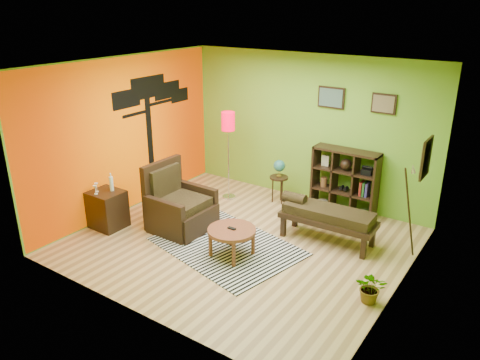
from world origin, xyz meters
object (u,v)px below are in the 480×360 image
Objects in this scene: cube_shelf at (345,182)px; bench at (326,215)px; coffee_table at (232,233)px; potted_plant at (371,291)px; armchair at (179,209)px; globe_table at (279,171)px; floor_lamp at (228,129)px; side_cabinet at (107,209)px.

cube_shelf reaches higher than bench.
potted_plant is at bearing 1.05° from coffee_table.
armchair reaches higher than globe_table.
potted_plant is (2.17, 0.04, -0.22)m from coffee_table.
coffee_table is 0.43× the size of floor_lamp.
potted_plant is (1.39, -2.42, -0.43)m from cube_shelf.
armchair is 3.03m from cube_shelf.
coffee_table is at bearing -78.85° from globe_table.
side_cabinet is at bearing -153.55° from bench.
armchair is 0.66× the size of floor_lamp.
floor_lamp is at bearing 66.31° from side_cabinet.
globe_table is at bearing -166.52° from cube_shelf.
floor_lamp is 1.44× the size of cube_shelf.
floor_lamp is 2.37m from cube_shelf.
coffee_table is 1.58m from bench.
coffee_table is 2.49m from floor_lamp.
cube_shelf reaches higher than armchair.
side_cabinet is at bearing -137.50° from cube_shelf.
side_cabinet is 0.81× the size of cube_shelf.
coffee_table is 0.85× the size of globe_table.
bench is (2.32, -0.58, -0.94)m from floor_lamp.
cube_shelf is 2.82m from potted_plant.
floor_lamp reaches higher than globe_table.
floor_lamp is at bearing 166.08° from bench.
bench is at bearing 135.03° from potted_plant.
globe_table is at bearing 140.66° from potted_plant.
potted_plant is at bearing -60.18° from cube_shelf.
side_cabinet is at bearing -113.69° from floor_lamp.
cube_shelf is 0.76× the size of bench.
cube_shelf is 2.76× the size of potted_plant.
floor_lamp reaches higher than potted_plant.
coffee_table is 2.23m from globe_table.
floor_lamp is 2.57m from bench.
floor_lamp is at bearing 92.02° from armchair.
globe_table is 1.98× the size of potted_plant.
side_cabinet is 2.64m from floor_lamp.
coffee_table is at bearing -53.25° from floor_lamp.
potted_plant is (3.47, -0.23, -0.18)m from armchair.
side_cabinet reaches higher than coffee_table.
coffee_table is 0.61× the size of cube_shelf.
coffee_table is 2.59m from cube_shelf.
armchair reaches higher than bench.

